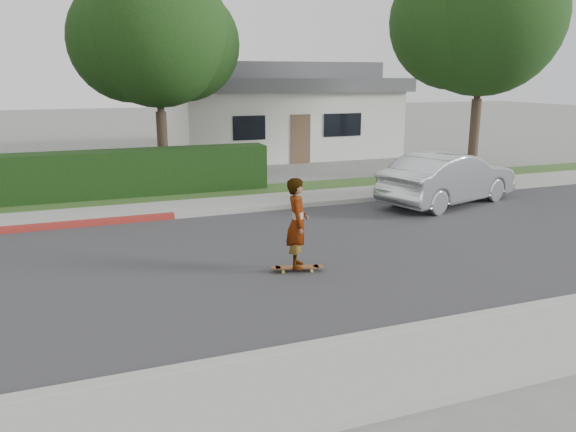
% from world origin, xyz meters
% --- Properties ---
extents(ground, '(120.00, 120.00, 0.00)m').
position_xyz_m(ground, '(0.00, 0.00, 0.00)').
color(ground, slate).
rests_on(ground, ground).
extents(road, '(60.00, 8.00, 0.01)m').
position_xyz_m(road, '(0.00, 0.00, 0.01)').
color(road, '#2D2D30').
rests_on(road, ground).
extents(curb_near, '(60.00, 0.20, 0.15)m').
position_xyz_m(curb_near, '(0.00, -4.10, 0.07)').
color(curb_near, '#9E9E99').
rests_on(curb_near, ground).
extents(sidewalk_near, '(60.00, 1.60, 0.12)m').
position_xyz_m(sidewalk_near, '(0.00, -5.00, 0.06)').
color(sidewalk_near, gray).
rests_on(sidewalk_near, ground).
extents(curb_far, '(60.00, 0.20, 0.15)m').
position_xyz_m(curb_far, '(0.00, 4.10, 0.07)').
color(curb_far, '#9E9E99').
rests_on(curb_far, ground).
extents(sidewalk_far, '(60.00, 1.60, 0.12)m').
position_xyz_m(sidewalk_far, '(0.00, 5.00, 0.06)').
color(sidewalk_far, gray).
rests_on(sidewalk_far, ground).
extents(planting_strip, '(60.00, 1.60, 0.10)m').
position_xyz_m(planting_strip, '(0.00, 6.60, 0.05)').
color(planting_strip, '#2D4C1E').
rests_on(planting_strip, ground).
extents(hedge, '(15.00, 1.00, 1.50)m').
position_xyz_m(hedge, '(-3.00, 7.20, 0.75)').
color(hedge, black).
rests_on(hedge, ground).
extents(tree_center, '(5.66, 4.84, 7.44)m').
position_xyz_m(tree_center, '(1.49, 9.19, 4.90)').
color(tree_center, '#33261C').
rests_on(tree_center, ground).
extents(tree_right, '(6.32, 5.60, 8.56)m').
position_xyz_m(tree_right, '(12.49, 6.69, 5.63)').
color(tree_right, '#33261C').
rests_on(tree_right, ground).
extents(house, '(10.60, 8.60, 4.30)m').
position_xyz_m(house, '(8.00, 16.00, 2.10)').
color(house, beige).
rests_on(house, ground).
extents(skateboard, '(1.05, 0.46, 0.10)m').
position_xyz_m(skateboard, '(2.53, -0.96, 0.09)').
color(skateboard, yellow).
rests_on(skateboard, ground).
extents(skateboarder, '(0.60, 0.74, 1.74)m').
position_xyz_m(skateboarder, '(2.53, -0.96, 0.98)').
color(skateboarder, white).
rests_on(skateboarder, skateboard).
extents(car_silver, '(4.95, 2.99, 1.54)m').
position_xyz_m(car_silver, '(8.90, 3.02, 0.77)').
color(car_silver, silver).
rests_on(car_silver, ground).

